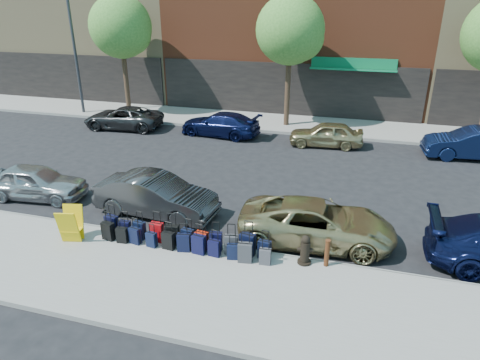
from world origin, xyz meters
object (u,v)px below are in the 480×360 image
(tree_center, at_px, (293,32))
(car_far_1, at_px, (220,124))
(car_near_1, at_px, (156,196))
(car_far_3, at_px, (474,144))
(streetlight, at_px, (76,41))
(bollard, at_px, (327,253))
(car_far_0, at_px, (123,118))
(fire_hydrant, at_px, (305,251))
(car_near_2, at_px, (317,223))
(car_far_2, at_px, (326,134))
(display_rack, at_px, (71,225))
(tree_left, at_px, (123,29))
(car_near_0, at_px, (35,182))
(suitcase_front_5, at_px, (188,237))

(tree_center, bearing_deg, car_far_1, -141.28)
(car_near_1, bearing_deg, car_far_3, -47.11)
(streetlight, height_order, bollard, streetlight)
(car_far_0, xyz_separation_m, car_far_3, (18.78, -0.01, 0.11))
(fire_hydrant, distance_m, car_near_1, 5.83)
(car_near_1, xyz_separation_m, car_near_2, (5.68, -0.33, -0.05))
(bollard, xyz_separation_m, car_far_2, (-1.11, 11.21, 0.06))
(display_rack, xyz_separation_m, car_far_1, (0.77, 12.26, -0.04))
(display_rack, xyz_separation_m, car_far_2, (6.65, 11.99, -0.05))
(fire_hydrant, xyz_separation_m, car_far_2, (-0.49, 11.25, 0.08))
(fire_hydrant, distance_m, bollard, 0.61)
(car_near_2, distance_m, car_far_0, 15.84)
(tree_left, bearing_deg, car_near_0, -76.98)
(car_near_1, relative_size, car_far_2, 1.17)
(car_near_1, relative_size, car_near_2, 0.91)
(car_near_1, relative_size, car_far_0, 0.96)
(fire_hydrant, height_order, car_near_2, car_near_2)
(fire_hydrant, relative_size, car_far_2, 0.24)
(streetlight, height_order, car_near_2, streetlight)
(car_far_2, bearing_deg, streetlight, -103.13)
(bollard, distance_m, car_near_2, 1.56)
(car_near_1, xyz_separation_m, car_far_0, (-6.78, 9.45, -0.09))
(display_rack, height_order, car_near_2, car_near_2)
(suitcase_front_5, distance_m, car_far_0, 14.32)
(streetlight, xyz_separation_m, car_near_1, (10.88, -11.69, -3.94))
(tree_center, distance_m, car_far_1, 6.45)
(car_near_1, bearing_deg, bollard, -101.71)
(car_near_2, bearing_deg, tree_center, 10.39)
(car_far_3, bearing_deg, streetlight, -101.39)
(tree_center, relative_size, car_near_1, 1.65)
(display_rack, xyz_separation_m, car_near_0, (-3.46, 2.57, -0.03))
(display_rack, distance_m, car_far_0, 13.11)
(streetlight, xyz_separation_m, car_far_2, (15.92, -2.29, -4.02))
(car_near_1, bearing_deg, tree_left, 37.34)
(fire_hydrant, distance_m, car_near_2, 1.53)
(tree_left, bearing_deg, car_far_1, -20.98)
(suitcase_front_5, bearing_deg, streetlight, 142.70)
(tree_center, bearing_deg, suitcase_front_5, -92.37)
(streetlight, bearing_deg, suitcase_front_5, -46.57)
(car_near_1, height_order, car_far_0, car_near_1)
(suitcase_front_5, xyz_separation_m, car_near_1, (-1.97, 1.88, 0.30))
(fire_hydrant, xyz_separation_m, display_rack, (-7.14, -0.74, 0.13))
(display_rack, xyz_separation_m, car_far_0, (-5.17, 12.04, -0.05))
(streetlight, distance_m, car_far_0, 6.16)
(suitcase_front_5, distance_m, car_near_1, 2.74)
(streetlight, distance_m, car_far_1, 11.00)
(car_far_1, bearing_deg, suitcase_front_5, 20.50)
(tree_left, relative_size, car_near_0, 1.88)
(car_near_2, height_order, car_far_0, car_near_2)
(tree_center, bearing_deg, car_far_0, -162.52)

